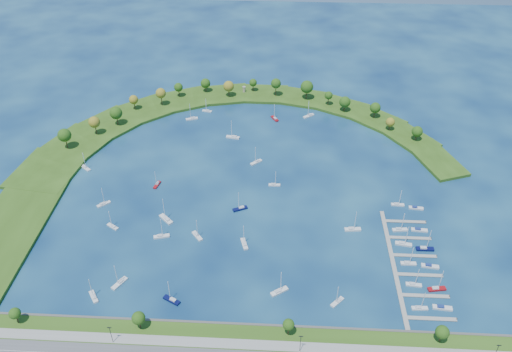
# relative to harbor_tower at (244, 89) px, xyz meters

# --- Properties ---
(ground) EXTENTS (700.00, 700.00, 0.00)m
(ground) POSITION_rel_harbor_tower_xyz_m (10.58, -118.89, -4.36)
(ground) COLOR #081C47
(ground) RESTS_ON ground
(breakwater) EXTENTS (286.74, 247.64, 2.00)m
(breakwater) POSITION_rel_harbor_tower_xyz_m (-35.74, -70.18, -3.37)
(breakwater) COLOR #2B4813
(breakwater) RESTS_ON ground
(breakwater_trees) EXTENTS (241.12, 96.16, 15.08)m
(breakwater_trees) POSITION_rel_harbor_tower_xyz_m (-4.46, -32.68, 6.40)
(breakwater_trees) COLOR #382314
(breakwater_trees) RESTS_ON breakwater
(harbor_tower) EXTENTS (2.60, 2.60, 4.62)m
(harbor_tower) POSITION_rel_harbor_tower_xyz_m (0.00, 0.00, 0.00)
(harbor_tower) COLOR gray
(harbor_tower) RESTS_ON breakwater
(dock_system) EXTENTS (24.28, 82.00, 1.60)m
(dock_system) POSITION_rel_harbor_tower_xyz_m (95.88, -179.89, -4.01)
(dock_system) COLOR gray
(dock_system) RESTS_ON ground
(moored_boat_0) EXTENTS (7.14, 2.07, 10.47)m
(moored_boat_0) POSITION_rel_harbor_tower_xyz_m (26.94, -117.62, -3.50)
(moored_boat_0) COLOR silver
(moored_boat_0) RESTS_ON ground
(moored_boat_1) EXTENTS (7.50, 7.00, 11.80)m
(moored_boat_1) POSITION_rel_harbor_tower_xyz_m (-71.19, -141.34, -3.46)
(moored_boat_1) COLOR silver
(moored_boat_1) RESTS_ON ground
(moored_boat_2) EXTENTS (6.43, 7.96, 11.89)m
(moored_boat_2) POSITION_rel_harbor_tower_xyz_m (-55.93, -208.96, -3.46)
(moored_boat_2) COLOR silver
(moored_boat_2) RESTS_ON ground
(moored_boat_3) EXTENTS (9.08, 5.22, 12.88)m
(moored_boat_3) POSITION_rel_harbor_tower_xyz_m (-35.27, -41.58, -3.43)
(moored_boat_3) COLOR silver
(moored_boat_3) RESTS_ON ground
(moored_boat_4) EXTENTS (8.81, 4.46, 12.47)m
(moored_boat_4) POSITION_rel_harbor_tower_xyz_m (-32.36, -166.31, -3.44)
(moored_boat_4) COLOR silver
(moored_boat_4) RESTS_ON ground
(moored_boat_5) EXTENTS (7.97, 7.19, 12.37)m
(moored_boat_5) POSITION_rel_harbor_tower_xyz_m (-93.12, -106.57, -3.45)
(moored_boat_5) COLOR silver
(moored_boat_5) RESTS_ON ground
(moored_boat_6) EXTENTS (8.62, 7.53, 13.21)m
(moored_boat_6) POSITION_rel_harbor_tower_xyz_m (50.18, -32.79, -3.42)
(moored_boat_6) COLOR silver
(moored_boat_6) RESTS_ON ground
(moored_boat_7) EXTENTS (6.75, 9.05, 13.25)m
(moored_boat_7) POSITION_rel_harbor_tower_xyz_m (-45.92, -200.05, -3.42)
(moored_boat_7) COLOR silver
(moored_boat_7) RESTS_ON ground
(moored_boat_8) EXTENTS (7.84, 7.41, 12.40)m
(moored_boat_8) POSITION_rel_harbor_tower_xyz_m (14.74, -94.32, -3.45)
(moored_boat_8) COLOR silver
(moored_boat_8) RESTS_ON ground
(moored_boat_9) EXTENTS (8.86, 7.12, 13.21)m
(moored_boat_9) POSITION_rel_harbor_tower_xyz_m (31.32, -201.00, -3.42)
(moored_boat_9) COLOR silver
(moored_boat_9) RESTS_ON ground
(moored_boat_10) EXTENTS (8.82, 5.87, 12.67)m
(moored_boat_10) POSITION_rel_harbor_tower_xyz_m (7.97, -141.11, -3.44)
(moored_boat_10) COLOR #090D3B
(moored_boat_10) RESTS_ON ground
(moored_boat_11) EXTENTS (7.50, 5.94, 11.15)m
(moored_boat_11) POSITION_rel_harbor_tower_xyz_m (-60.59, -160.05, -3.48)
(moored_boat_11) COLOR silver
(moored_boat_11) RESTS_ON ground
(moored_boat_12) EXTENTS (3.73, 7.73, 10.95)m
(moored_boat_12) POSITION_rel_harbor_tower_xyz_m (-44.17, -121.32, -3.49)
(moored_boat_12) COLOR maroon
(moored_boat_12) RESTS_ON ground
(moored_boat_13) EXTENTS (8.82, 6.23, 12.78)m
(moored_boat_13) POSITION_rel_harbor_tower_xyz_m (-18.77, -208.94, -3.43)
(moored_boat_13) COLOR #090D3B
(moored_boat_13) RESTS_ON ground
(moored_boat_14) EXTENTS (4.78, 8.91, 12.61)m
(moored_boat_14) POSITION_rel_harbor_tower_xyz_m (12.42, -169.72, -3.44)
(moored_boat_14) COLOR silver
(moored_boat_14) RESTS_ON ground
(moored_boat_15) EXTENTS (6.09, 8.24, 12.04)m
(moored_boat_15) POSITION_rel_harbor_tower_xyz_m (25.17, -38.01, -3.46)
(moored_boat_15) COLOR maroon
(moored_boat_15) RESTS_ON ground
(moored_boat_16) EXTENTS (6.92, 7.06, 11.35)m
(moored_boat_16) POSITION_rel_harbor_tower_xyz_m (58.53, -205.78, -3.48)
(moored_boat_16) COLOR silver
(moored_boat_16) RESTS_ON ground
(moored_boat_17) EXTENTS (9.11, 3.43, 13.08)m
(moored_boat_17) POSITION_rel_harbor_tower_xyz_m (70.47, -155.23, -3.42)
(moored_boat_17) COLOR silver
(moored_boat_17) RESTS_ON ground
(moored_boat_18) EXTENTS (6.90, 7.99, 12.20)m
(moored_boat_18) POSITION_rel_harbor_tower_xyz_m (-13.30, -164.92, -3.45)
(moored_boat_18) COLOR silver
(moored_boat_18) RESTS_ON ground
(moored_boat_19) EXTENTS (9.07, 9.03, 14.70)m
(moored_boat_19) POSITION_rel_harbor_tower_xyz_m (-32.47, -152.58, -3.37)
(moored_boat_19) COLOR silver
(moored_boat_19) RESTS_ON ground
(moored_boat_20) EXTENTS (9.68, 4.28, 13.75)m
(moored_boat_20) POSITION_rel_harbor_tower_xyz_m (-2.97, -65.21, -3.40)
(moored_boat_20) COLOR silver
(moored_boat_20) RESTS_ON ground
(moored_boat_21) EXTENTS (7.53, 3.56, 10.67)m
(moored_boat_21) POSITION_rel_harbor_tower_xyz_m (-25.65, -29.32, -3.49)
(moored_boat_21) COLOR silver
(moored_boat_21) RESTS_ON ground
(docked_boat_0) EXTENTS (7.58, 2.45, 11.00)m
(docked_boat_0) POSITION_rel_harbor_tower_xyz_m (96.11, -207.39, -3.48)
(docked_boat_0) COLOR silver
(docked_boat_0) RESTS_ON ground
(docked_boat_1) EXTENTS (9.07, 3.36, 1.81)m
(docked_boat_1) POSITION_rel_harbor_tower_xyz_m (106.55, -206.64, -3.70)
(docked_boat_1) COLOR silver
(docked_boat_1) RESTS_ON ground
(docked_boat_2) EXTENTS (7.72, 2.86, 11.10)m
(docked_boat_2) POSITION_rel_harbor_tower_xyz_m (96.11, -193.22, -3.48)
(docked_boat_2) COLOR silver
(docked_boat_2) RESTS_ON ground
(docked_boat_3) EXTENTS (9.02, 3.84, 12.84)m
(docked_boat_3) POSITION_rel_harbor_tower_xyz_m (106.59, -195.34, -3.43)
(docked_boat_3) COLOR maroon
(docked_boat_3) RESTS_ON ground
(docked_boat_4) EXTENTS (7.84, 2.20, 11.53)m
(docked_boat_4) POSITION_rel_harbor_tower_xyz_m (96.11, -179.16, -3.47)
(docked_boat_4) COLOR silver
(docked_boat_4) RESTS_ON ground
(docked_boat_5) EXTENTS (8.89, 3.51, 1.76)m
(docked_boat_5) POSITION_rel_harbor_tower_xyz_m (106.56, -180.57, -3.71)
(docked_boat_5) COLOR silver
(docked_boat_5) RESTS_ON ground
(docked_boat_6) EXTENTS (8.92, 3.82, 12.70)m
(docked_boat_6) POSITION_rel_harbor_tower_xyz_m (96.09, -165.20, -3.44)
(docked_boat_6) COLOR silver
(docked_boat_6) RESTS_ON ground
(docked_boat_7) EXTENTS (9.26, 2.72, 13.56)m
(docked_boat_7) POSITION_rel_harbor_tower_xyz_m (106.58, -168.30, -3.41)
(docked_boat_7) COLOR #090D3B
(docked_boat_7) RESTS_ON ground
(docked_boat_8) EXTENTS (8.51, 3.26, 12.20)m
(docked_boat_8) POSITION_rel_harbor_tower_xyz_m (96.10, -154.11, -3.45)
(docked_boat_8) COLOR silver
(docked_boat_8) RESTS_ON ground
(docked_boat_9) EXTENTS (8.86, 3.12, 1.77)m
(docked_boat_9) POSITION_rel_harbor_tower_xyz_m (106.56, -153.77, -3.71)
(docked_boat_9) COLOR silver
(docked_boat_9) RESTS_ON ground
(docked_boat_10) EXTENTS (7.52, 2.41, 10.92)m
(docked_boat_10) POSITION_rel_harbor_tower_xyz_m (98.52, -132.51, -3.49)
(docked_boat_10) COLOR silver
(docked_boat_10) RESTS_ON ground
(docked_boat_11) EXTENTS (8.35, 3.15, 1.66)m
(docked_boat_11) POSITION_rel_harbor_tower_xyz_m (108.46, -135.07, -3.75)
(docked_boat_11) COLOR silver
(docked_boat_11) RESTS_ON ground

